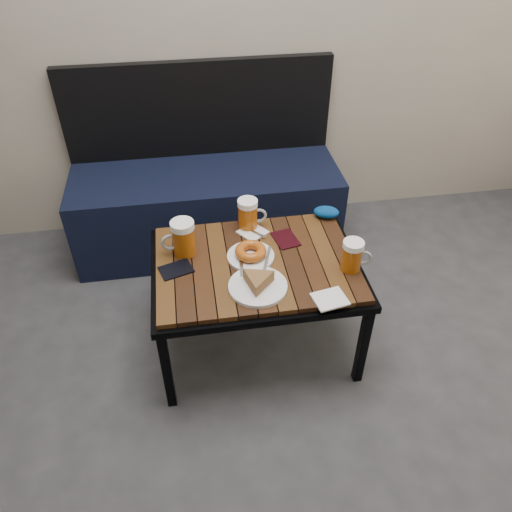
{
  "coord_description": "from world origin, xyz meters",
  "views": [
    {
      "loc": [
        -0.31,
        -0.55,
        1.76
      ],
      "look_at": [
        -0.07,
        0.97,
        0.5
      ],
      "focal_mm": 35.0,
      "sensor_mm": 36.0,
      "label": 1
    }
  ],
  "objects": [
    {
      "name": "beer_mug_right",
      "position": [
        0.29,
        0.87,
        0.54
      ],
      "size": [
        0.12,
        0.09,
        0.13
      ],
      "rotation": [
        0.0,
        0.0,
        -0.15
      ],
      "color": "#9C490C",
      "rests_on": "cafe_table"
    },
    {
      "name": "napkin_left",
      "position": [
        -0.05,
        1.16,
        0.48
      ],
      "size": [
        0.14,
        0.14,
        0.01
      ],
      "rotation": [
        0.0,
        0.0,
        0.62
      ],
      "color": "white",
      "rests_on": "cafe_table"
    },
    {
      "name": "bench",
      "position": [
        -0.21,
        1.76,
        0.27
      ],
      "size": [
        1.4,
        0.5,
        0.95
      ],
      "color": "black",
      "rests_on": "ground"
    },
    {
      "name": "plate_bagel",
      "position": [
        -0.09,
        0.99,
        0.49
      ],
      "size": [
        0.19,
        0.25,
        0.05
      ],
      "color": "white",
      "rests_on": "cafe_table"
    },
    {
      "name": "knit_pouch",
      "position": [
        0.29,
        1.23,
        0.5
      ],
      "size": [
        0.13,
        0.11,
        0.05
      ],
      "primitive_type": "ellipsoid",
      "rotation": [
        0.0,
        0.0,
        -0.31
      ],
      "color": "#051487",
      "rests_on": "cafe_table"
    },
    {
      "name": "beer_mug_left",
      "position": [
        -0.35,
        1.07,
        0.55
      ],
      "size": [
        0.14,
        0.1,
        0.15
      ],
      "rotation": [
        0.0,
        0.0,
        3.19
      ],
      "color": "#9C490C",
      "rests_on": "cafe_table"
    },
    {
      "name": "passport_burgundy",
      "position": [
        0.08,
        1.09,
        0.48
      ],
      "size": [
        0.12,
        0.14,
        0.01
      ],
      "primitive_type": "cube",
      "rotation": [
        0.0,
        0.0,
        0.21
      ],
      "color": "black",
      "rests_on": "cafe_table"
    },
    {
      "name": "plate_pie",
      "position": [
        -0.09,
        0.81,
        0.5
      ],
      "size": [
        0.22,
        0.22,
        0.06
      ],
      "color": "white",
      "rests_on": "cafe_table"
    },
    {
      "name": "cafe_table",
      "position": [
        -0.07,
        0.97,
        0.43
      ],
      "size": [
        0.84,
        0.62,
        0.47
      ],
      "color": "black",
      "rests_on": "ground"
    },
    {
      "name": "passport_navy",
      "position": [
        -0.39,
        0.96,
        0.47
      ],
      "size": [
        0.15,
        0.12,
        0.01
      ],
      "primitive_type": "cube",
      "rotation": [
        0.0,
        0.0,
        -1.26
      ],
      "color": "black",
      "rests_on": "cafe_table"
    },
    {
      "name": "beer_mug_centre",
      "position": [
        -0.07,
        1.2,
        0.54
      ],
      "size": [
        0.13,
        0.09,
        0.14
      ],
      "rotation": [
        0.0,
        0.0,
        -0.01
      ],
      "color": "#9C490C",
      "rests_on": "cafe_table"
    },
    {
      "name": "napkin_right",
      "position": [
        0.16,
        0.71,
        0.48
      ],
      "size": [
        0.14,
        0.12,
        0.01
      ],
      "rotation": [
        0.0,
        0.0,
        0.19
      ],
      "color": "white",
      "rests_on": "cafe_table"
    }
  ]
}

